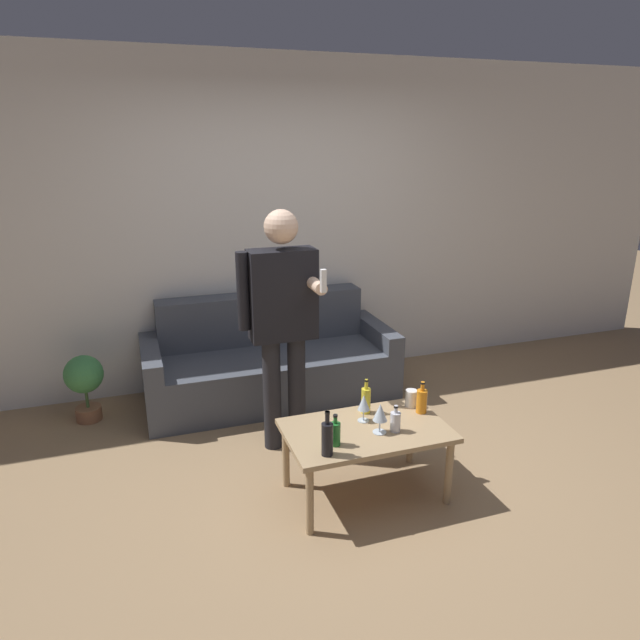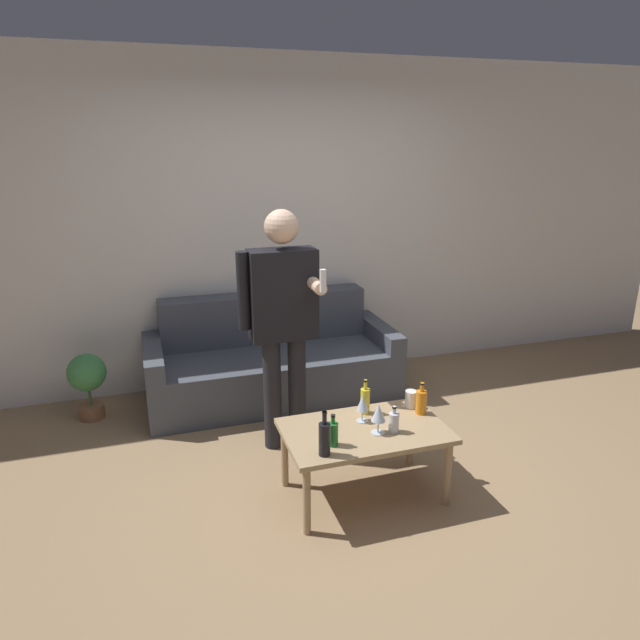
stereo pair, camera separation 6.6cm
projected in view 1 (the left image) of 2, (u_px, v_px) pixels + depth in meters
ground_plane at (364, 495)px, 3.43m from camera, size 16.00×16.00×0.00m
wall_back at (276, 225)px, 4.80m from camera, size 8.00×0.06×2.70m
couch at (269, 362)px, 4.70m from camera, size 2.00×0.82×0.81m
coffee_table at (366, 436)px, 3.33m from camera, size 0.95×0.57×0.44m
bottle_orange at (327, 438)px, 3.01m from camera, size 0.06×0.06×0.25m
bottle_green at (335, 433)px, 3.11m from camera, size 0.06×0.06×0.18m
bottle_dark at (422, 400)px, 3.48m from camera, size 0.07×0.07×0.20m
bottle_yellow at (366, 400)px, 3.48m from camera, size 0.06×0.06×0.22m
bottle_red at (395, 421)px, 3.26m from camera, size 0.06×0.06×0.16m
wine_glass_near at (364, 403)px, 3.36m from camera, size 0.07×0.07×0.17m
wine_glass_far at (380, 413)px, 3.23m from camera, size 0.08×0.08×0.18m
cup_on_table at (411, 398)px, 3.57m from camera, size 0.07×0.07×0.11m
person_standing_front at (282, 314)px, 3.71m from camera, size 0.51×0.43×1.63m
potted_plant at (84, 380)px, 4.25m from camera, size 0.28×0.28×0.52m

